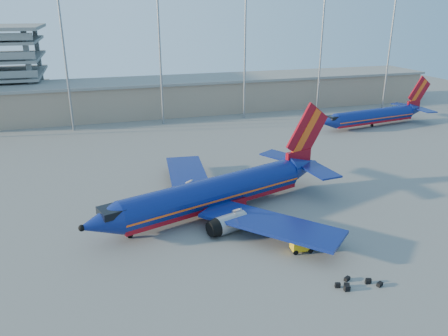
{
  "coord_description": "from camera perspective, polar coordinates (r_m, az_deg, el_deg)",
  "views": [
    {
      "loc": [
        -20.8,
        -53.28,
        25.25
      ],
      "look_at": [
        -3.6,
        2.41,
        4.0
      ],
      "focal_mm": 35.0,
      "sensor_mm": 36.0,
      "label": 1
    }
  ],
  "objects": [
    {
      "name": "ground",
      "position": [
        62.53,
        3.82,
        -3.84
      ],
      "size": [
        220.0,
        220.0,
        0.0
      ],
      "primitive_type": "plane",
      "color": "slate",
      "rests_on": "ground"
    },
    {
      "name": "terminal_building",
      "position": [
        117.35,
        -1.68,
        9.75
      ],
      "size": [
        122.0,
        16.0,
        8.5
      ],
      "color": "gray",
      "rests_on": "ground"
    },
    {
      "name": "light_mast_row",
      "position": [
        102.87,
        -2.68,
        15.72
      ],
      "size": [
        101.6,
        1.6,
        28.65
      ],
      "color": "gray",
      "rests_on": "ground"
    },
    {
      "name": "aircraft_main",
      "position": [
        57.18,
        -0.58,
        -3.17
      ],
      "size": [
        36.61,
        34.65,
        12.79
      ],
      "rotation": [
        0.0,
        0.0,
        0.31
      ],
      "color": "navy",
      "rests_on": "ground"
    },
    {
      "name": "aircraft_second",
      "position": [
        105.94,
        19.21,
        6.48
      ],
      "size": [
        31.33,
        12.12,
        10.65
      ],
      "rotation": [
        0.0,
        0.0,
        0.15
      ],
      "color": "navy",
      "rests_on": "ground"
    },
    {
      "name": "baggage_tug",
      "position": [
        49.58,
        10.07,
        -9.79
      ],
      "size": [
        2.38,
        1.54,
        1.64
      ],
      "rotation": [
        0.0,
        0.0,
        -0.07
      ],
      "color": "gold",
      "rests_on": "ground"
    },
    {
      "name": "luggage_pile",
      "position": [
        45.53,
        16.78,
        -14.29
      ],
      "size": [
        4.66,
        2.34,
        0.55
      ],
      "color": "black",
      "rests_on": "ground"
    }
  ]
}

